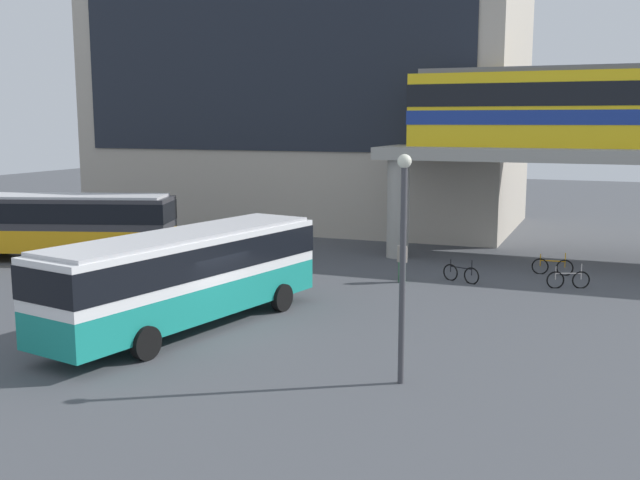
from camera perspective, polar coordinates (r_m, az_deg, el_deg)
ground_plane at (r=33.55m, az=-0.15°, el=-2.52°), size 120.00×120.00×0.00m
station_building at (r=50.66m, az=-0.86°, el=12.02°), size 27.37×13.62×18.65m
bus_main at (r=24.59m, az=-10.18°, el=-2.24°), size 4.72×11.33×3.22m
bus_secondary at (r=38.52m, az=-19.38°, el=1.47°), size 11.29×5.81×3.22m
bicycle_orange at (r=34.62m, az=17.42°, el=-1.97°), size 1.79×0.15×1.04m
bicycle_black at (r=32.09m, az=10.77°, el=-2.56°), size 1.68×0.74×1.04m
bicycle_silver at (r=32.03m, az=18.53°, el=-2.90°), size 1.68×0.72×1.04m
pedestrian_walking_across at (r=31.60m, az=6.33°, el=-1.74°), size 0.47×0.46×1.79m
lamp_post at (r=18.95m, az=6.39°, el=-0.75°), size 0.36×0.36×5.96m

